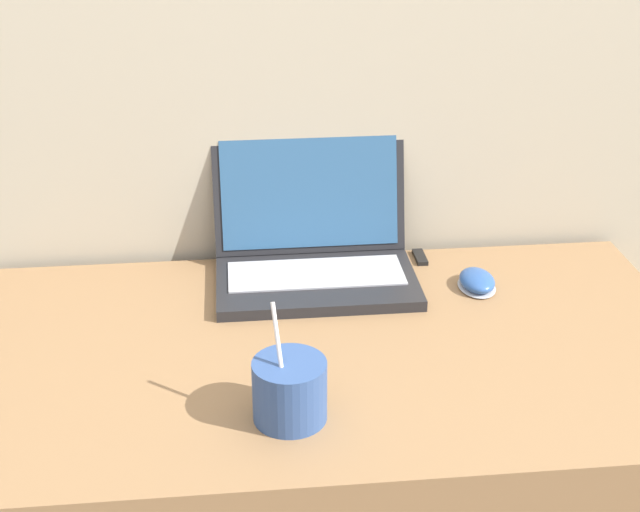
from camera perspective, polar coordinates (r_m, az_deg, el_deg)
name	(u,v)px	position (r m, az deg, el deg)	size (l,w,h in m)	color
laptop	(314,244)	(1.62, -0.40, 0.76)	(0.36, 0.28, 0.25)	#232326
drink_cup	(290,389)	(1.24, -1.95, -8.52)	(0.10, 0.10, 0.17)	#33518C
computer_mouse	(477,281)	(1.62, 10.01, -1.61)	(0.07, 0.09, 0.03)	#B2B2B7
usb_stick	(420,257)	(1.71, 6.42, -0.07)	(0.02, 0.06, 0.01)	black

